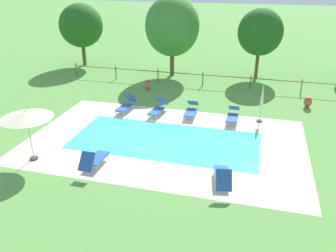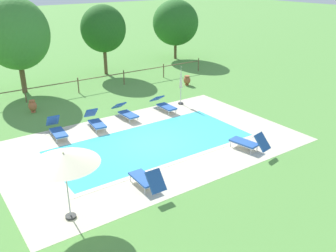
{
  "view_description": "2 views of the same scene",
  "coord_description": "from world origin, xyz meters",
  "px_view_note": "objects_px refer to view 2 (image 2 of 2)",
  "views": [
    {
      "loc": [
        4.17,
        -15.07,
        7.88
      ],
      "look_at": [
        0.01,
        0.5,
        0.6
      ],
      "focal_mm": 37.04,
      "sensor_mm": 36.0,
      "label": 1
    },
    {
      "loc": [
        -8.49,
        -13.53,
        7.55
      ],
      "look_at": [
        1.17,
        0.26,
        0.52
      ],
      "focal_mm": 39.66,
      "sensor_mm": 36.0,
      "label": 2
    }
  ],
  "objects_px": {
    "tree_west_mid": "(103,29)",
    "tree_far_west": "(176,23)",
    "sun_lounger_north_far": "(164,104)",
    "patio_umbrella_closed_row_west": "(181,81)",
    "terracotta_urn_by_tree": "(187,80)",
    "sun_lounger_north_near_steps": "(57,129)",
    "sun_lounger_north_mid": "(147,179)",
    "patio_umbrella_open_foreground": "(64,159)",
    "sun_lounger_south_near_corner": "(95,121)",
    "tree_east_mid": "(16,34)",
    "terracotta_urn_near_fence": "(33,106)",
    "sun_lounger_north_end": "(126,112)",
    "sun_lounger_south_mid": "(249,142)"
  },
  "relations": [
    {
      "from": "sun_lounger_north_far",
      "to": "tree_east_mid",
      "type": "xyz_separation_m",
      "value": [
        -5.69,
        8.33,
        3.51
      ]
    },
    {
      "from": "sun_lounger_south_near_corner",
      "to": "sun_lounger_south_mid",
      "type": "relative_size",
      "value": 1.02
    },
    {
      "from": "sun_lounger_north_far",
      "to": "patio_umbrella_closed_row_west",
      "type": "distance_m",
      "value": 1.87
    },
    {
      "from": "sun_lounger_north_near_steps",
      "to": "sun_lounger_north_end",
      "type": "xyz_separation_m",
      "value": [
        3.98,
        0.25,
        -0.03
      ]
    },
    {
      "from": "sun_lounger_north_near_steps",
      "to": "patio_umbrella_open_foreground",
      "type": "bearing_deg",
      "value": -106.11
    },
    {
      "from": "sun_lounger_north_far",
      "to": "sun_lounger_south_near_corner",
      "type": "bearing_deg",
      "value": -178.53
    },
    {
      "from": "terracotta_urn_near_fence",
      "to": "sun_lounger_north_far",
      "type": "bearing_deg",
      "value": -32.43
    },
    {
      "from": "sun_lounger_north_end",
      "to": "tree_far_west",
      "type": "relative_size",
      "value": 0.39
    },
    {
      "from": "terracotta_urn_by_tree",
      "to": "sun_lounger_north_far",
      "type": "bearing_deg",
      "value": -142.08
    },
    {
      "from": "tree_west_mid",
      "to": "tree_far_west",
      "type": "bearing_deg",
      "value": 10.33
    },
    {
      "from": "sun_lounger_north_near_steps",
      "to": "terracotta_urn_by_tree",
      "type": "xyz_separation_m",
      "value": [
        10.74,
        3.44,
        -0.02
      ]
    },
    {
      "from": "sun_lounger_north_end",
      "to": "terracotta_urn_near_fence",
      "type": "distance_m",
      "value": 5.53
    },
    {
      "from": "sun_lounger_north_mid",
      "to": "patio_umbrella_open_foreground",
      "type": "relative_size",
      "value": 0.77
    },
    {
      "from": "tree_west_mid",
      "to": "sun_lounger_north_far",
      "type": "bearing_deg",
      "value": -95.77
    },
    {
      "from": "sun_lounger_north_far",
      "to": "patio_umbrella_closed_row_west",
      "type": "bearing_deg",
      "value": 12.78
    },
    {
      "from": "terracotta_urn_near_fence",
      "to": "tree_far_west",
      "type": "xyz_separation_m",
      "value": [
        15.2,
        6.91,
        2.87
      ]
    },
    {
      "from": "terracotta_urn_near_fence",
      "to": "tree_east_mid",
      "type": "bearing_deg",
      "value": 80.72
    },
    {
      "from": "sun_lounger_north_end",
      "to": "tree_east_mid",
      "type": "height_order",
      "value": "tree_east_mid"
    },
    {
      "from": "sun_lounger_north_near_steps",
      "to": "tree_far_west",
      "type": "xyz_separation_m",
      "value": [
        15.23,
        11.04,
        2.87
      ]
    },
    {
      "from": "sun_lounger_north_mid",
      "to": "patio_umbrella_open_foreground",
      "type": "bearing_deg",
      "value": -178.82
    },
    {
      "from": "sun_lounger_north_mid",
      "to": "sun_lounger_south_near_corner",
      "type": "relative_size",
      "value": 0.94
    },
    {
      "from": "sun_lounger_north_mid",
      "to": "tree_far_west",
      "type": "height_order",
      "value": "tree_far_west"
    },
    {
      "from": "tree_far_west",
      "to": "sun_lounger_south_near_corner",
      "type": "bearing_deg",
      "value": -139.99
    },
    {
      "from": "sun_lounger_north_far",
      "to": "sun_lounger_south_near_corner",
      "type": "relative_size",
      "value": 1.02
    },
    {
      "from": "sun_lounger_north_mid",
      "to": "sun_lounger_north_far",
      "type": "distance_m",
      "value": 8.53
    },
    {
      "from": "patio_umbrella_closed_row_west",
      "to": "terracotta_urn_near_fence",
      "type": "bearing_deg",
      "value": 154.72
    },
    {
      "from": "terracotta_urn_near_fence",
      "to": "terracotta_urn_by_tree",
      "type": "bearing_deg",
      "value": -3.72
    },
    {
      "from": "terracotta_urn_near_fence",
      "to": "tree_west_mid",
      "type": "bearing_deg",
      "value": 36.69
    },
    {
      "from": "patio_umbrella_open_foreground",
      "to": "terracotta_urn_by_tree",
      "type": "distance_m",
      "value": 16.29
    },
    {
      "from": "tree_east_mid",
      "to": "sun_lounger_north_near_steps",
      "type": "bearing_deg",
      "value": -94.96
    },
    {
      "from": "patio_umbrella_closed_row_west",
      "to": "tree_west_mid",
      "type": "height_order",
      "value": "tree_west_mid"
    },
    {
      "from": "patio_umbrella_closed_row_west",
      "to": "tree_west_mid",
      "type": "distance_m",
      "value": 9.45
    },
    {
      "from": "sun_lounger_north_near_steps",
      "to": "sun_lounger_south_near_corner",
      "type": "relative_size",
      "value": 0.97
    },
    {
      "from": "sun_lounger_north_mid",
      "to": "tree_far_west",
      "type": "bearing_deg",
      "value": 51.27
    },
    {
      "from": "sun_lounger_north_far",
      "to": "tree_west_mid",
      "type": "bearing_deg",
      "value": 84.23
    },
    {
      "from": "terracotta_urn_near_fence",
      "to": "tree_far_west",
      "type": "height_order",
      "value": "tree_far_west"
    },
    {
      "from": "sun_lounger_north_end",
      "to": "patio_umbrella_closed_row_west",
      "type": "distance_m",
      "value": 4.08
    },
    {
      "from": "tree_east_mid",
      "to": "sun_lounger_north_end",
      "type": "bearing_deg",
      "value": -68.27
    },
    {
      "from": "sun_lounger_south_mid",
      "to": "sun_lounger_north_far",
      "type": "bearing_deg",
      "value": 91.62
    },
    {
      "from": "sun_lounger_north_far",
      "to": "sun_lounger_north_end",
      "type": "height_order",
      "value": "sun_lounger_north_end"
    },
    {
      "from": "terracotta_urn_by_tree",
      "to": "sun_lounger_north_near_steps",
      "type": "bearing_deg",
      "value": -162.25
    },
    {
      "from": "sun_lounger_south_mid",
      "to": "terracotta_urn_near_fence",
      "type": "relative_size",
      "value": 2.68
    },
    {
      "from": "sun_lounger_south_mid",
      "to": "sun_lounger_north_mid",
      "type": "bearing_deg",
      "value": -179.17
    },
    {
      "from": "tree_west_mid",
      "to": "sun_lounger_north_near_steps",
      "type": "bearing_deg",
      "value": -127.54
    },
    {
      "from": "sun_lounger_north_end",
      "to": "terracotta_urn_by_tree",
      "type": "bearing_deg",
      "value": 25.21
    },
    {
      "from": "terracotta_urn_by_tree",
      "to": "tree_east_mid",
      "type": "bearing_deg",
      "value": 153.61
    },
    {
      "from": "sun_lounger_south_near_corner",
      "to": "terracotta_urn_near_fence",
      "type": "xyz_separation_m",
      "value": [
        -2.0,
        4.17,
        0.01
      ]
    },
    {
      "from": "sun_lounger_north_end",
      "to": "tree_east_mid",
      "type": "relative_size",
      "value": 0.33
    },
    {
      "from": "terracotta_urn_near_fence",
      "to": "tree_far_west",
      "type": "bearing_deg",
      "value": 24.44
    },
    {
      "from": "sun_lounger_north_near_steps",
      "to": "sun_lounger_north_mid",
      "type": "relative_size",
      "value": 1.03
    }
  ]
}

